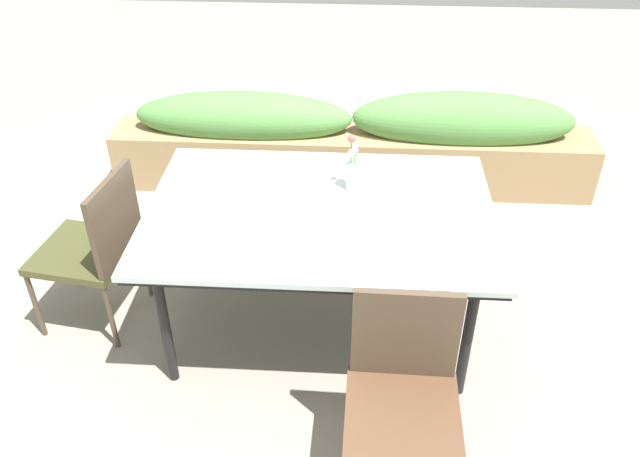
# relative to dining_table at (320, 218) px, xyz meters

# --- Properties ---
(ground_plane) EXTENTS (12.00, 12.00, 0.00)m
(ground_plane) POSITION_rel_dining_table_xyz_m (0.02, 0.10, -0.71)
(ground_plane) COLOR gray
(dining_table) EXTENTS (1.70, 1.16, 0.76)m
(dining_table) POSITION_rel_dining_table_xyz_m (0.00, 0.00, 0.00)
(dining_table) COLOR #B2C6C1
(dining_table) RESTS_ON ground
(chair_end_left) EXTENTS (0.53, 0.53, 0.90)m
(chair_end_left) POSITION_rel_dining_table_xyz_m (-1.16, -0.01, -0.20)
(chair_end_left) COLOR #444624
(chair_end_left) RESTS_ON ground
(chair_near_right) EXTENTS (0.46, 0.46, 0.90)m
(chair_near_right) POSITION_rel_dining_table_xyz_m (0.39, -0.90, -0.19)
(chair_near_right) COLOR brown
(chair_near_right) RESTS_ON ground
(flower_vase) EXTENTS (0.07, 0.07, 0.30)m
(flower_vase) POSITION_rel_dining_table_xyz_m (0.15, 0.20, 0.17)
(flower_vase) COLOR silver
(flower_vase) RESTS_ON dining_table
(planter_box) EXTENTS (3.43, 0.43, 0.73)m
(planter_box) POSITION_rel_dining_table_xyz_m (0.15, 1.53, -0.36)
(planter_box) COLOR #9E7F56
(planter_box) RESTS_ON ground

